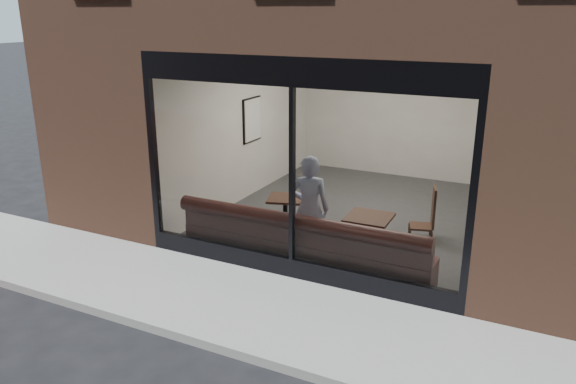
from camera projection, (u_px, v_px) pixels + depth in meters
The scene contains 20 objects.
ground at pixel (216, 347), 6.59m from camera, with size 120.00×120.00×0.00m, color black.
sidewalk_near at pixel (257, 308), 7.44m from camera, with size 40.00×2.00×0.01m, color gray.
kerb_near at pixel (213, 345), 6.53m from camera, with size 40.00×0.10×0.12m, color gray.
host_building_pier_left at pixel (263, 99), 14.50m from camera, with size 2.50×12.00×3.20m, color brown.
host_building_backfill at pixel (434, 93), 15.47m from camera, with size 5.00×6.00×3.20m, color brown.
cafe_floor at pixel (359, 214), 10.85m from camera, with size 6.00×6.00×0.00m, color #2D2D30.
cafe_ceiling at pixel (366, 45), 9.87m from camera, with size 6.00×6.00×0.00m, color white.
cafe_wall_back at pixel (405, 110), 12.91m from camera, with size 5.00×5.00×0.00m, color silver.
cafe_wall_left at pixel (246, 123), 11.41m from camera, with size 6.00×6.00×0.00m, color silver.
cafe_wall_right at pixel (505, 148), 9.31m from camera, with size 6.00×6.00×0.00m, color silver.
storefront_kick at pixel (292, 268), 8.29m from camera, with size 5.00×0.10×0.30m, color black.
storefront_header at pixel (292, 72), 7.42m from camera, with size 5.00×0.10×0.40m, color black.
storefront_mullion at pixel (292, 177), 7.86m from camera, with size 0.06×0.10×2.50m, color black.
storefront_glass at pixel (291, 177), 7.84m from camera, with size 4.80×4.80×0.00m, color white.
banquette at pixel (303, 253), 8.61m from camera, with size 4.00×0.55×0.45m, color #371814.
person at pixel (309, 209), 8.65m from camera, with size 0.62×0.41×1.71m, color #ADBCE4.
cafe_table_left at pixel (285, 198), 9.49m from camera, with size 0.57×0.57×0.04m, color black.
cafe_table_right at pixel (369, 218), 8.61m from camera, with size 0.67×0.67×0.04m, color black.
cafe_chair_right at pixel (421, 226), 9.63m from camera, with size 0.37×0.37×0.04m, color black.
wall_poster at pixel (253, 120), 11.57m from camera, with size 0.02×0.64×0.85m, color white.
Camera 1 is at (3.30, -4.74, 3.77)m, focal length 35.00 mm.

